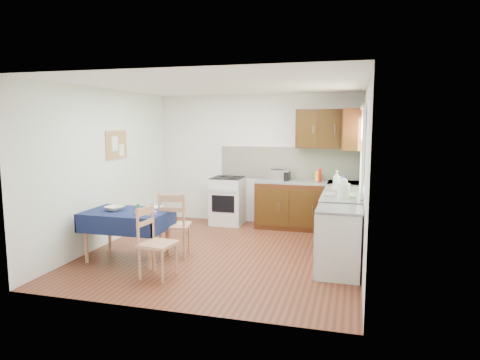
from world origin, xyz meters
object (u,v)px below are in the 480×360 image
(chair_far, at_px, (174,223))
(sandwich_press, at_px, (281,175))
(dish_rack, at_px, (340,194))
(toaster, at_px, (277,175))
(dining_table, at_px, (127,218))
(chair_near, at_px, (154,240))
(kettle, at_px, (343,189))

(chair_far, xyz_separation_m, sandwich_press, (1.19, 2.20, 0.48))
(chair_far, xyz_separation_m, dish_rack, (2.33, 0.76, 0.41))
(toaster, relative_size, dish_rack, 0.61)
(dining_table, bearing_deg, sandwich_press, 53.06)
(chair_near, bearing_deg, dish_rack, -48.16)
(chair_near, height_order, dish_rack, dish_rack)
(sandwich_press, height_order, dish_rack, dish_rack)
(dining_table, bearing_deg, kettle, 13.51)
(chair_near, distance_m, toaster, 3.16)
(chair_near, relative_size, toaster, 3.36)
(dining_table, xyz_separation_m, toaster, (1.74, 2.39, 0.39))
(chair_far, bearing_deg, chair_near, 85.87)
(dining_table, xyz_separation_m, dish_rack, (2.93, 1.03, 0.32))
(chair_far, bearing_deg, dish_rack, -172.82)
(chair_near, bearing_deg, toaster, -12.95)
(dining_table, relative_size, sandwich_press, 3.53)
(toaster, relative_size, sandwich_press, 0.82)
(dish_rack, bearing_deg, toaster, 145.20)
(sandwich_press, relative_size, dish_rack, 0.74)
(chair_far, xyz_separation_m, toaster, (1.13, 2.12, 0.48))
(sandwich_press, xyz_separation_m, kettle, (1.19, -1.70, 0.03))
(toaster, distance_m, dish_rack, 1.81)
(chair_near, xyz_separation_m, dish_rack, (2.23, 1.58, 0.44))
(chair_near, height_order, kettle, kettle)
(dining_table, distance_m, dish_rack, 3.12)
(dining_table, xyz_separation_m, chair_near, (0.70, -0.55, -0.12))
(sandwich_press, bearing_deg, toaster, -138.05)
(dining_table, height_order, chair_far, chair_far)
(toaster, height_order, dish_rack, dish_rack)
(dining_table, height_order, dish_rack, dish_rack)
(chair_far, bearing_deg, dining_table, 13.58)
(chair_near, xyz_separation_m, kettle, (2.28, 1.32, 0.54))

